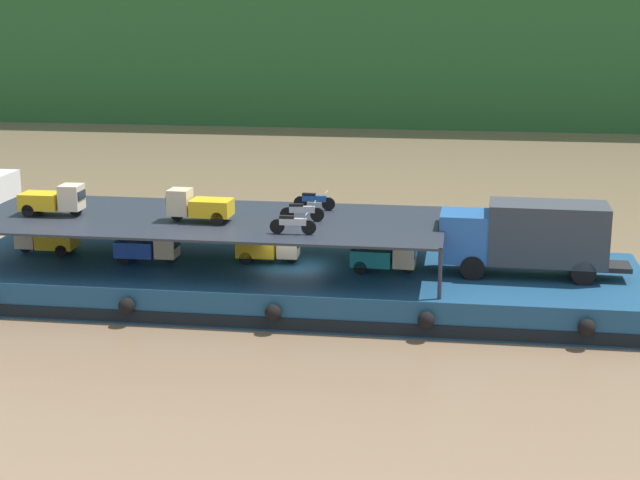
{
  "coord_description": "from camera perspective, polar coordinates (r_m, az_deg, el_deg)",
  "views": [
    {
      "loc": [
        7.09,
        -39.64,
        12.67
      ],
      "look_at": [
        1.18,
        0.0,
        2.7
      ],
      "focal_mm": 54.09,
      "sensor_mm": 36.0,
      "label": 1
    }
  ],
  "objects": [
    {
      "name": "ground_plane",
      "position": [
        42.22,
        -1.59,
        -3.5
      ],
      "size": [
        400.0,
        400.0,
        0.0
      ],
      "primitive_type": "plane",
      "color": "#7F664C"
    },
    {
      "name": "mini_truck_lower_aft",
      "position": [
        42.85,
        -10.11,
        -0.41
      ],
      "size": [
        2.74,
        1.21,
        1.38
      ],
      "color": "#1E47B7",
      "rests_on": "cargo_barge"
    },
    {
      "name": "cargo_barge",
      "position": [
        41.97,
        -1.6,
        -2.54
      ],
      "size": [
        29.78,
        9.23,
        1.5
      ],
      "color": "navy",
      "rests_on": "ground"
    },
    {
      "name": "motorcycle_upper_stbd",
      "position": [
        43.41,
        -0.36,
        2.36
      ],
      "size": [
        1.9,
        0.55,
        0.87
      ],
      "color": "black",
      "rests_on": "cargo_rack"
    },
    {
      "name": "mini_truck_upper_mid",
      "position": [
        41.34,
        -7.18,
        2.02
      ],
      "size": [
        2.78,
        1.26,
        1.38
      ],
      "color": "gold",
      "rests_on": "cargo_rack"
    },
    {
      "name": "mini_truck_lower_fore",
      "position": [
        40.77,
        3.86,
        -0.96
      ],
      "size": [
        2.79,
        1.29,
        1.38
      ],
      "color": "teal",
      "rests_on": "cargo_barge"
    },
    {
      "name": "motorcycle_upper_centre",
      "position": [
        41.14,
        -1.1,
        1.71
      ],
      "size": [
        1.9,
        0.55,
        0.87
      ],
      "color": "black",
      "rests_on": "cargo_rack"
    },
    {
      "name": "covered_lorry",
      "position": [
        40.83,
        12.2,
        0.23
      ],
      "size": [
        7.9,
        2.44,
        3.1
      ],
      "color": "#285BA3",
      "rests_on": "cargo_barge"
    },
    {
      "name": "motorcycle_upper_port",
      "position": [
        38.86,
        -1.64,
        0.97
      ],
      "size": [
        1.9,
        0.55,
        0.87
      ],
      "color": "black",
      "rests_on": "cargo_rack"
    },
    {
      "name": "mini_truck_upper_stern",
      "position": [
        43.86,
        -15.49,
        2.31
      ],
      "size": [
        2.75,
        1.22,
        1.38
      ],
      "color": "gold",
      "rests_on": "cargo_rack"
    },
    {
      "name": "mini_truck_lower_mid",
      "position": [
        42.26,
        -3.01,
        -0.41
      ],
      "size": [
        2.76,
        1.24,
        1.38
      ],
      "color": "gold",
      "rests_on": "cargo_barge"
    },
    {
      "name": "cargo_rack",
      "position": [
        42.13,
        -6.71,
        1.22
      ],
      "size": [
        20.58,
        7.9,
        2.0
      ],
      "color": "#232833",
      "rests_on": "cargo_barge"
    },
    {
      "name": "mini_truck_lower_stern",
      "position": [
        45.43,
        -15.94,
        0.09
      ],
      "size": [
        2.75,
        1.21,
        1.38
      ],
      "color": "gold",
      "rests_on": "cargo_barge"
    }
  ]
}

